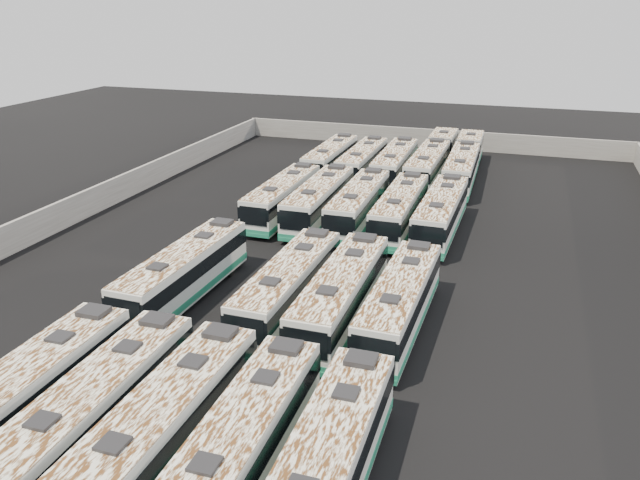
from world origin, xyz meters
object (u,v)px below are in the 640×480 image
Objects in this scene: bus_front_right at (240,449)px; bus_midfront_far_right at (400,302)px; bus_back_far_left at (331,159)px; bus_back_center at (395,164)px; bus_midback_left at (319,200)px; bus_back_right at (433,159)px; bus_front_far_right at (326,468)px; bus_midback_far_left at (283,197)px; bus_midfront_center at (289,286)px; bus_midfront_right at (341,295)px; bus_midback_center at (358,204)px; bus_midfront_far_left at (184,272)px; bus_midback_right at (400,209)px; bus_front_center at (161,431)px; bus_midback_far_right at (441,213)px; bus_front_left at (94,412)px; bus_front_far_left at (22,399)px; bus_back_far_right at (464,161)px; bus_back_left at (362,162)px.

bus_midfront_far_right is (3.14, 13.10, -0.02)m from bus_front_right.
bus_back_center is (6.50, -0.17, 0.04)m from bus_back_far_left.
bus_back_right is at bearing 67.70° from bus_midback_left.
bus_front_far_right is at bearing -85.25° from bus_back_right.
bus_midfront_center is at bearing -67.09° from bus_midback_far_left.
bus_midback_center is (-3.20, 15.50, -0.03)m from bus_midfront_right.
bus_back_center reaches higher than bus_midfront_far_left.
bus_front_far_right is 18.17m from bus_midfront_far_left.
bus_midback_right is (-3.19, 28.24, -0.00)m from bus_front_far_right.
bus_midback_far_left is at bearing 113.59° from bus_front_far_right.
bus_front_center reaches higher than bus_front_far_right.
bus_midback_far_right is at bearing 78.26° from bus_midfront_right.
bus_back_center is at bearing 103.40° from bus_midback_right.
bus_front_left is 6.29m from bus_front_right.
bus_front_far_left is 1.00× the size of bus_front_left.
bus_back_far_left is at bearing 134.91° from bus_midback_far_right.
bus_midfront_right is (9.49, 13.00, 0.01)m from bus_front_far_left.
bus_midfront_far_right is 0.99× the size of bus_back_far_left.
bus_back_center reaches higher than bus_midfront_center.
bus_midback_right is at bearing -179.63° from bus_midback_far_right.
bus_midback_center is (-6.38, 15.27, 0.04)m from bus_midfront_far_right.
bus_front_left is 1.02× the size of bus_midback_far_left.
bus_back_far_left is (-3.31, 41.32, -0.03)m from bus_front_left.
bus_midfront_far_left is 1.00× the size of bus_midback_center.
bus_midback_right reaches higher than bus_midfront_far_right.
bus_back_far_right is (3.13, 31.72, -0.02)m from bus_midfront_right.
bus_back_right reaches higher than bus_front_far_right.
bus_back_center reaches higher than bus_midback_right.
bus_midfront_center is 1.00× the size of bus_midback_far_left.
bus_midfront_far_left is 9.59m from bus_midfront_right.
bus_midfront_center is at bearing -111.55° from bus_midback_far_right.
bus_back_right reaches higher than bus_back_left.
bus_front_center reaches higher than bus_back_far_right.
bus_midback_left is at bearing -121.31° from bus_back_far_right.
bus_midback_left is 1.03× the size of bus_back_far_left.
bus_midfront_right reaches higher than bus_front_far_left.
bus_back_left is (-9.46, 28.16, 0.01)m from bus_midfront_far_right.
bus_back_right is (3.27, 16.24, 0.03)m from bus_midback_center.
bus_back_left is (3.31, 28.41, -0.02)m from bus_midfront_far_left.
bus_midfront_far_right is at bearing 2.53° from bus_midfront_far_left.
bus_back_far_left is at bearing 102.34° from bus_front_right.
bus_midfront_far_left reaches higher than bus_midback_far_left.
bus_midback_far_right is (12.76, 15.37, 0.03)m from bus_midfront_far_left.
bus_midback_left is 1.03× the size of bus_midback_right.
bus_front_center reaches higher than bus_front_far_left.
bus_front_far_right is at bearing 1.64° from bus_front_center.
bus_midfront_center is at bearing -91.00° from bus_back_center.
bus_front_center is at bearing -89.36° from bus_midfront_center.
bus_front_left is 41.45m from bus_back_far_left.
bus_midback_far_right reaches higher than bus_back_center.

